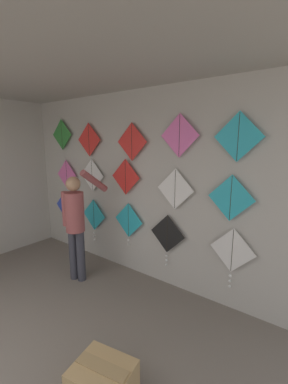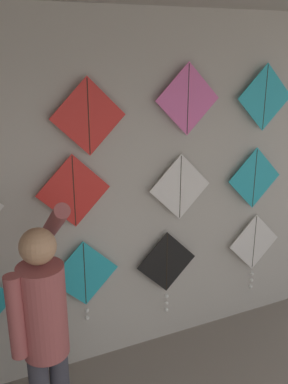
{
  "view_description": "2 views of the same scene",
  "coord_description": "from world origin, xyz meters",
  "px_view_note": "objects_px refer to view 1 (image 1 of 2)",
  "views": [
    {
      "loc": [
        2.53,
        0.23,
        2.09
      ],
      "look_at": [
        0.48,
        2.91,
        1.41
      ],
      "focal_mm": 24.0,
      "sensor_mm": 36.0,
      "label": 1
    },
    {
      "loc": [
        -0.82,
        0.28,
        2.53
      ],
      "look_at": [
        0.38,
        2.91,
        1.54
      ],
      "focal_mm": 40.0,
      "sensor_mm": 36.0,
      "label": 2
    }
  ],
  "objects_px": {
    "kite_0": "(65,208)",
    "kite_3": "(167,237)",
    "kite_6": "(92,175)",
    "kite_12": "(132,142)",
    "shopkeeper": "(76,219)",
    "kite_7": "(126,177)",
    "kite_8": "(175,189)",
    "kite_1": "(94,217)",
    "kite_13": "(179,136)",
    "kite_4": "(232,253)",
    "kite_2": "(128,222)",
    "kite_5": "(67,175)",
    "kite_9": "(231,198)",
    "kite_11": "(89,140)",
    "cardboard_box": "(103,382)",
    "kite_10": "(62,135)",
    "kite_14": "(238,137)"
  },
  "relations": [
    {
      "from": "kite_1",
      "to": "kite_2",
      "type": "bearing_deg",
      "value": 0.02
    },
    {
      "from": "cardboard_box",
      "to": "kite_6",
      "type": "xyz_separation_m",
      "value": [
        -2.03,
        1.73,
        1.35
      ]
    },
    {
      "from": "kite_1",
      "to": "kite_9",
      "type": "bearing_deg",
      "value": 0.02
    },
    {
      "from": "kite_14",
      "to": "kite_13",
      "type": "bearing_deg",
      "value": 180.0
    },
    {
      "from": "kite_13",
      "to": "kite_4",
      "type": "bearing_deg",
      "value": -0.07
    },
    {
      "from": "kite_2",
      "to": "kite_9",
      "type": "xyz_separation_m",
      "value": [
        1.58,
        0.0,
        0.6
      ]
    },
    {
      "from": "shopkeeper",
      "to": "kite_13",
      "type": "xyz_separation_m",
      "value": [
        1.32,
        0.66,
        1.19
      ]
    },
    {
      "from": "kite_6",
      "to": "kite_8",
      "type": "xyz_separation_m",
      "value": [
        1.65,
        0.0,
        -0.05
      ]
    },
    {
      "from": "kite_3",
      "to": "kite_8",
      "type": "bearing_deg",
      "value": 0.51
    },
    {
      "from": "kite_9",
      "to": "kite_8",
      "type": "bearing_deg",
      "value": 180.0
    },
    {
      "from": "kite_7",
      "to": "kite_14",
      "type": "bearing_deg",
      "value": 0.0
    },
    {
      "from": "shopkeeper",
      "to": "kite_3",
      "type": "bearing_deg",
      "value": 14.07
    },
    {
      "from": "cardboard_box",
      "to": "kite_12",
      "type": "height_order",
      "value": "kite_12"
    },
    {
      "from": "kite_3",
      "to": "cardboard_box",
      "type": "bearing_deg",
      "value": -74.14
    },
    {
      "from": "kite_4",
      "to": "kite_11",
      "type": "xyz_separation_m",
      "value": [
        -2.49,
        0.0,
        1.34
      ]
    },
    {
      "from": "cardboard_box",
      "to": "kite_2",
      "type": "bearing_deg",
      "value": 124.97
    },
    {
      "from": "kite_2",
      "to": "kite_10",
      "type": "bearing_deg",
      "value": 179.98
    },
    {
      "from": "kite_6",
      "to": "kite_12",
      "type": "xyz_separation_m",
      "value": [
        0.9,
        0.0,
        0.56
      ]
    },
    {
      "from": "kite_7",
      "to": "kite_1",
      "type": "bearing_deg",
      "value": -179.92
    },
    {
      "from": "kite_2",
      "to": "kite_4",
      "type": "relative_size",
      "value": 0.91
    },
    {
      "from": "shopkeeper",
      "to": "kite_6",
      "type": "distance_m",
      "value": 0.94
    },
    {
      "from": "kite_4",
      "to": "kite_9",
      "type": "relative_size",
      "value": 1.38
    },
    {
      "from": "kite_0",
      "to": "kite_5",
      "type": "height_order",
      "value": "kite_5"
    },
    {
      "from": "kite_10",
      "to": "kite_2",
      "type": "bearing_deg",
      "value": -0.02
    },
    {
      "from": "kite_12",
      "to": "kite_14",
      "type": "relative_size",
      "value": 1.0
    },
    {
      "from": "kite_8",
      "to": "kite_7",
      "type": "bearing_deg",
      "value": 180.0
    },
    {
      "from": "kite_5",
      "to": "kite_13",
      "type": "bearing_deg",
      "value": 0.0
    },
    {
      "from": "kite_12",
      "to": "shopkeeper",
      "type": "bearing_deg",
      "value": -128.7
    },
    {
      "from": "kite_5",
      "to": "kite_8",
      "type": "bearing_deg",
      "value": 0.0
    },
    {
      "from": "kite_1",
      "to": "kite_5",
      "type": "relative_size",
      "value": 1.38
    },
    {
      "from": "shopkeeper",
      "to": "kite_11",
      "type": "xyz_separation_m",
      "value": [
        -0.41,
        0.66,
        1.14
      ]
    },
    {
      "from": "kite_2",
      "to": "kite_4",
      "type": "bearing_deg",
      "value": -0.01
    },
    {
      "from": "shopkeeper",
      "to": "kite_7",
      "type": "height_order",
      "value": "kite_7"
    },
    {
      "from": "kite_2",
      "to": "kite_4",
      "type": "distance_m",
      "value": 1.64
    },
    {
      "from": "kite_4",
      "to": "kite_8",
      "type": "relative_size",
      "value": 1.38
    },
    {
      "from": "kite_4",
      "to": "kite_0",
      "type": "bearing_deg",
      "value": 180.0
    },
    {
      "from": "kite_9",
      "to": "kite_13",
      "type": "distance_m",
      "value": 1.0
    },
    {
      "from": "shopkeeper",
      "to": "kite_8",
      "type": "xyz_separation_m",
      "value": [
        1.28,
        0.66,
        0.5
      ]
    },
    {
      "from": "kite_0",
      "to": "kite_3",
      "type": "height_order",
      "value": "kite_0"
    },
    {
      "from": "kite_2",
      "to": "kite_14",
      "type": "relative_size",
      "value": 1.25
    },
    {
      "from": "kite_1",
      "to": "kite_9",
      "type": "distance_m",
      "value": 2.48
    },
    {
      "from": "cardboard_box",
      "to": "kite_14",
      "type": "xyz_separation_m",
      "value": [
        0.4,
        1.73,
        1.98
      ]
    },
    {
      "from": "kite_0",
      "to": "kite_13",
      "type": "height_order",
      "value": "kite_13"
    },
    {
      "from": "kite_2",
      "to": "shopkeeper",
      "type": "bearing_deg",
      "value": -124.02
    },
    {
      "from": "kite_1",
      "to": "kite_11",
      "type": "bearing_deg",
      "value": 178.81
    },
    {
      "from": "kite_1",
      "to": "kite_8",
      "type": "distance_m",
      "value": 1.78
    },
    {
      "from": "kite_12",
      "to": "kite_6",
      "type": "bearing_deg",
      "value": 180.0
    },
    {
      "from": "kite_1",
      "to": "kite_7",
      "type": "bearing_deg",
      "value": 0.08
    },
    {
      "from": "kite_5",
      "to": "kite_6",
      "type": "bearing_deg",
      "value": 0.0
    },
    {
      "from": "shopkeeper",
      "to": "kite_5",
      "type": "xyz_separation_m",
      "value": [
        -1.08,
        0.66,
        0.5
      ]
    }
  ]
}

